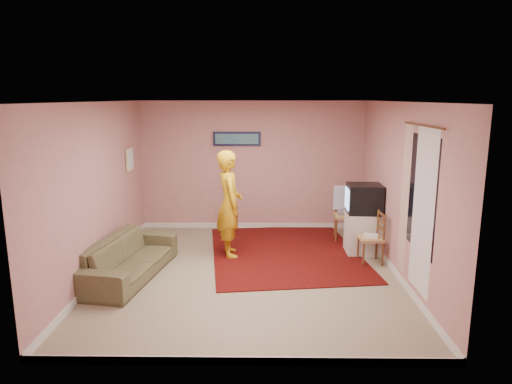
{
  "coord_description": "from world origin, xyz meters",
  "views": [
    {
      "loc": [
        0.19,
        -6.65,
        2.66
      ],
      "look_at": [
        0.1,
        0.6,
        1.15
      ],
      "focal_mm": 32.0,
      "sensor_mm": 36.0,
      "label": 1
    }
  ],
  "objects_px": {
    "tv_cabinet": "(363,233)",
    "chair_b": "(371,232)",
    "person": "(229,204)",
    "chair_a": "(346,210)",
    "crt_tv": "(364,199)",
    "sofa": "(129,258)"
  },
  "relations": [
    {
      "from": "chair_b",
      "to": "sofa",
      "type": "relative_size",
      "value": 0.23
    },
    {
      "from": "tv_cabinet",
      "to": "crt_tv",
      "type": "xyz_separation_m",
      "value": [
        -0.01,
        0.0,
        0.61
      ]
    },
    {
      "from": "chair_a",
      "to": "sofa",
      "type": "xyz_separation_m",
      "value": [
        -3.6,
        -1.87,
        -0.29
      ]
    },
    {
      "from": "tv_cabinet",
      "to": "chair_a",
      "type": "xyz_separation_m",
      "value": [
        -0.15,
        0.75,
        0.23
      ]
    },
    {
      "from": "crt_tv",
      "to": "chair_a",
      "type": "xyz_separation_m",
      "value": [
        -0.15,
        0.75,
        -0.38
      ]
    },
    {
      "from": "crt_tv",
      "to": "chair_a",
      "type": "height_order",
      "value": "crt_tv"
    },
    {
      "from": "crt_tv",
      "to": "sofa",
      "type": "bearing_deg",
      "value": -160.99
    },
    {
      "from": "tv_cabinet",
      "to": "chair_b",
      "type": "bearing_deg",
      "value": -87.06
    },
    {
      "from": "tv_cabinet",
      "to": "sofa",
      "type": "relative_size",
      "value": 0.35
    },
    {
      "from": "chair_a",
      "to": "tv_cabinet",
      "type": "bearing_deg",
      "value": -72.7
    },
    {
      "from": "chair_b",
      "to": "person",
      "type": "height_order",
      "value": "person"
    },
    {
      "from": "chair_b",
      "to": "person",
      "type": "relative_size",
      "value": 0.26
    },
    {
      "from": "tv_cabinet",
      "to": "sofa",
      "type": "bearing_deg",
      "value": -163.32
    },
    {
      "from": "crt_tv",
      "to": "chair_a",
      "type": "bearing_deg",
      "value": 103.55
    },
    {
      "from": "crt_tv",
      "to": "person",
      "type": "height_order",
      "value": "person"
    },
    {
      "from": "tv_cabinet",
      "to": "chair_b",
      "type": "xyz_separation_m",
      "value": [
        0.02,
        -0.48,
        0.16
      ]
    },
    {
      "from": "chair_b",
      "to": "tv_cabinet",
      "type": "bearing_deg",
      "value": 179.65
    },
    {
      "from": "person",
      "to": "sofa",
      "type": "bearing_deg",
      "value": 111.06
    },
    {
      "from": "crt_tv",
      "to": "chair_b",
      "type": "height_order",
      "value": "crt_tv"
    },
    {
      "from": "crt_tv",
      "to": "tv_cabinet",
      "type": "bearing_deg",
      "value": -0.0
    },
    {
      "from": "chair_b",
      "to": "person",
      "type": "xyz_separation_m",
      "value": [
        -2.32,
        0.34,
        0.38
      ]
    },
    {
      "from": "chair_a",
      "to": "sofa",
      "type": "height_order",
      "value": "chair_a"
    }
  ]
}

